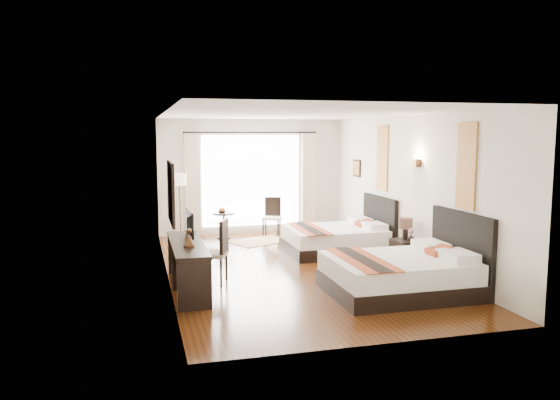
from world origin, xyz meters
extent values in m
cube|color=#3E1C0B|center=(0.00, 0.00, -0.01)|extent=(4.50, 7.50, 0.01)
cube|color=white|center=(0.00, 0.00, 2.79)|extent=(4.50, 7.50, 0.02)
cube|color=silver|center=(2.25, 0.00, 1.40)|extent=(0.01, 7.50, 2.80)
cube|color=silver|center=(-2.25, 0.00, 1.40)|extent=(0.01, 7.50, 2.80)
cube|color=silver|center=(0.00, 3.75, 1.40)|extent=(4.50, 0.01, 2.80)
cube|color=silver|center=(0.00, -3.75, 1.40)|extent=(4.50, 0.01, 2.80)
cube|color=white|center=(0.00, 3.73, 1.30)|extent=(2.40, 0.02, 2.20)
cube|color=white|center=(0.00, 3.67, 1.30)|extent=(2.30, 0.02, 2.10)
cube|color=beige|center=(-1.45, 3.63, 1.28)|extent=(0.35, 0.14, 2.35)
cube|color=beige|center=(1.45, 3.63, 1.28)|extent=(0.35, 0.14, 2.35)
cube|color=#9A3816|center=(2.23, -1.94, 1.95)|extent=(0.03, 0.50, 1.35)
cube|color=#9A3816|center=(2.23, 1.06, 1.95)|extent=(0.03, 0.50, 1.35)
cube|color=#432917|center=(2.19, -0.45, 1.92)|extent=(0.10, 0.14, 0.14)
cube|color=black|center=(-2.22, -0.89, 1.55)|extent=(0.04, 1.25, 0.95)
cube|color=white|center=(-2.19, -0.89, 1.55)|extent=(0.01, 1.12, 0.82)
cube|color=black|center=(1.11, -1.94, 0.13)|extent=(2.11, 1.64, 0.26)
cube|color=white|center=(1.11, -1.94, 0.41)|extent=(2.05, 1.60, 0.31)
cube|color=black|center=(2.20, -1.94, 0.62)|extent=(0.08, 1.64, 1.23)
cube|color=#A4351A|center=(0.52, -1.94, 0.57)|extent=(0.56, 1.70, 0.02)
cube|color=black|center=(1.18, 1.06, 0.12)|extent=(1.95, 1.52, 0.24)
cube|color=white|center=(1.18, 1.06, 0.38)|extent=(1.89, 1.48, 0.29)
cube|color=black|center=(2.20, 1.06, 0.57)|extent=(0.08, 1.52, 1.14)
cube|color=#A4351A|center=(0.64, 1.06, 0.53)|extent=(0.52, 1.58, 0.02)
cube|color=black|center=(2.03, -0.45, 0.26)|extent=(0.43, 0.53, 0.51)
cylinder|color=black|center=(2.04, -0.39, 0.61)|extent=(0.11, 0.11, 0.21)
cylinder|color=#3A261C|center=(2.04, -0.39, 0.81)|extent=(0.26, 0.26, 0.19)
imported|color=black|center=(2.06, -0.57, 0.56)|extent=(0.16, 0.16, 0.13)
cube|color=black|center=(-1.99, -0.89, 0.38)|extent=(0.50, 2.20, 0.76)
imported|color=black|center=(-1.97, -0.34, 0.96)|extent=(0.13, 0.73, 0.42)
cube|color=beige|center=(-1.58, -0.62, 0.49)|extent=(0.64, 0.64, 0.07)
cube|color=black|center=(-1.37, -0.70, 0.79)|extent=(0.22, 0.45, 0.55)
cylinder|color=black|center=(-1.78, 3.24, 0.01)|extent=(0.23, 0.23, 0.03)
cylinder|color=#432917|center=(-1.78, 3.24, 0.68)|extent=(0.03, 0.03, 1.32)
cylinder|color=beige|center=(-1.78, 3.24, 1.41)|extent=(0.31, 0.31, 0.27)
cylinder|color=black|center=(-0.77, 3.21, 0.30)|extent=(0.52, 0.52, 0.61)
imported|color=#423017|center=(-0.81, 3.23, 0.63)|extent=(0.27, 0.27, 0.05)
cube|color=beige|center=(0.41, 3.29, 0.42)|extent=(0.55, 0.55, 0.06)
cube|color=black|center=(0.48, 3.47, 0.68)|extent=(0.38, 0.20, 0.47)
cube|color=tan|center=(-0.02, 2.60, 0.01)|extent=(1.58, 1.37, 0.01)
camera|label=1|loc=(-2.71, -9.38, 2.45)|focal=35.00mm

